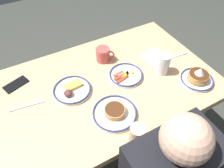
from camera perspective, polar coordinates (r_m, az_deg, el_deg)
ground_plane at (r=1.90m, az=-1.83°, el=-15.19°), size 6.00×6.00×0.00m
dining_table at (r=1.34m, az=-2.50°, el=-2.18°), size 1.40×0.86×0.73m
plate_near_main at (r=1.26m, az=-10.86°, el=-1.61°), size 0.22×0.22×0.05m
plate_center_pancakes at (r=1.39m, az=22.15°, el=1.55°), size 0.20×0.20×0.11m
plate_far_companion at (r=1.33m, az=3.78°, el=2.46°), size 0.21×0.21×0.04m
plate_far_side at (r=1.14m, az=0.71°, el=-7.76°), size 0.24×0.24×0.05m
coffee_mug at (r=1.42m, az=-2.38°, el=8.03°), size 0.12×0.09×0.09m
drinking_glass at (r=1.36m, az=13.73°, el=5.09°), size 0.08×0.08×0.14m
cell_phone at (r=1.41m, az=-24.61°, el=-0.09°), size 0.16×0.12×0.01m
paper_napkin at (r=1.50m, az=11.47°, el=7.33°), size 0.18×0.17×0.00m
fork_near at (r=1.27m, az=-22.14°, el=-5.49°), size 0.20×0.05×0.01m
tea_spoon at (r=1.56m, az=17.78°, el=7.53°), size 0.18×0.03×0.01m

